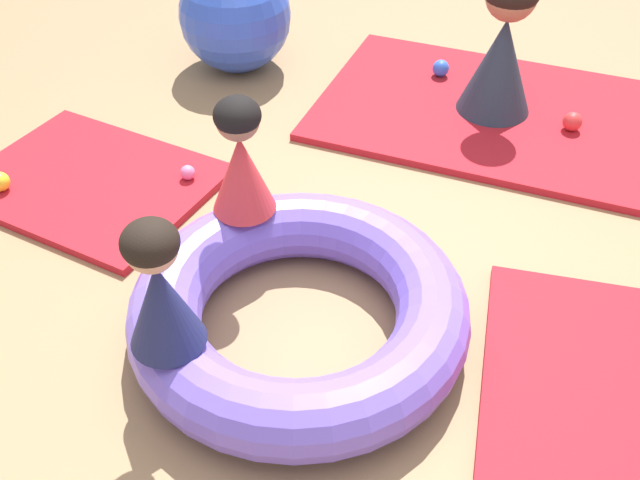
{
  "coord_description": "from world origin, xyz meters",
  "views": [
    {
      "loc": [
        0.7,
        -1.67,
        2.05
      ],
      "look_at": [
        -0.09,
        0.2,
        0.31
      ],
      "focal_mm": 40.92,
      "sensor_mm": 36.0,
      "label": 1
    }
  ],
  "objects_px": {
    "inflatable_cushion": "(299,310)",
    "play_ball_red": "(572,121)",
    "play_ball_pink": "(188,173)",
    "exercise_ball_large": "(235,16)",
    "child_in_red": "(241,157)",
    "play_ball_yellow": "(0,182)",
    "play_ball_blue": "(441,68)",
    "child_in_navy": "(159,287)",
    "adult_seated": "(503,45)"
  },
  "relations": [
    {
      "from": "child_in_navy",
      "to": "play_ball_yellow",
      "type": "height_order",
      "value": "child_in_navy"
    },
    {
      "from": "inflatable_cushion",
      "to": "play_ball_blue",
      "type": "bearing_deg",
      "value": 91.37
    },
    {
      "from": "play_ball_red",
      "to": "play_ball_pink",
      "type": "bearing_deg",
      "value": -144.49
    },
    {
      "from": "play_ball_red",
      "to": "play_ball_blue",
      "type": "relative_size",
      "value": 1.03
    },
    {
      "from": "inflatable_cushion",
      "to": "play_ball_red",
      "type": "bearing_deg",
      "value": 67.96
    },
    {
      "from": "inflatable_cushion",
      "to": "child_in_red",
      "type": "distance_m",
      "value": 0.61
    },
    {
      "from": "play_ball_yellow",
      "to": "child_in_navy",
      "type": "bearing_deg",
      "value": -26.08
    },
    {
      "from": "play_ball_red",
      "to": "play_ball_pink",
      "type": "relative_size",
      "value": 1.4
    },
    {
      "from": "child_in_navy",
      "to": "play_ball_red",
      "type": "relative_size",
      "value": 4.94
    },
    {
      "from": "inflatable_cushion",
      "to": "child_in_red",
      "type": "height_order",
      "value": "child_in_red"
    },
    {
      "from": "child_in_red",
      "to": "exercise_ball_large",
      "type": "height_order",
      "value": "child_in_red"
    },
    {
      "from": "child_in_red",
      "to": "play_ball_red",
      "type": "bearing_deg",
      "value": 40.56
    },
    {
      "from": "adult_seated",
      "to": "exercise_ball_large",
      "type": "relative_size",
      "value": 1.18
    },
    {
      "from": "play_ball_red",
      "to": "exercise_ball_large",
      "type": "distance_m",
      "value": 1.95
    },
    {
      "from": "play_ball_blue",
      "to": "play_ball_pink",
      "type": "bearing_deg",
      "value": -119.48
    },
    {
      "from": "play_ball_yellow",
      "to": "play_ball_red",
      "type": "relative_size",
      "value": 0.94
    },
    {
      "from": "play_ball_yellow",
      "to": "play_ball_pink",
      "type": "height_order",
      "value": "play_ball_yellow"
    },
    {
      "from": "adult_seated",
      "to": "child_in_red",
      "type": "bearing_deg",
      "value": 129.09
    },
    {
      "from": "child_in_navy",
      "to": "play_ball_blue",
      "type": "xyz_separation_m",
      "value": [
        0.23,
        2.5,
        -0.42
      ]
    },
    {
      "from": "play_ball_pink",
      "to": "play_ball_blue",
      "type": "bearing_deg",
      "value": 60.52
    },
    {
      "from": "child_in_red",
      "to": "play_ball_pink",
      "type": "height_order",
      "value": "child_in_red"
    },
    {
      "from": "child_in_red",
      "to": "play_ball_yellow",
      "type": "bearing_deg",
      "value": 170.05
    },
    {
      "from": "exercise_ball_large",
      "to": "play_ball_yellow",
      "type": "bearing_deg",
      "value": -104.48
    },
    {
      "from": "adult_seated",
      "to": "play_ball_yellow",
      "type": "bearing_deg",
      "value": 102.78
    },
    {
      "from": "exercise_ball_large",
      "to": "play_ball_pink",
      "type": "bearing_deg",
      "value": -73.56
    },
    {
      "from": "child_in_navy",
      "to": "exercise_ball_large",
      "type": "bearing_deg",
      "value": -88.44
    },
    {
      "from": "child_in_red",
      "to": "play_ball_red",
      "type": "xyz_separation_m",
      "value": [
        1.1,
        1.48,
        -0.42
      ]
    },
    {
      "from": "play_ball_pink",
      "to": "exercise_ball_large",
      "type": "distance_m",
      "value": 1.23
    },
    {
      "from": "child_in_red",
      "to": "play_ball_pink",
      "type": "bearing_deg",
      "value": 132.08
    },
    {
      "from": "play_ball_pink",
      "to": "exercise_ball_large",
      "type": "xyz_separation_m",
      "value": [
        -0.34,
        1.16,
        0.24
      ]
    },
    {
      "from": "exercise_ball_large",
      "to": "adult_seated",
      "type": "bearing_deg",
      "value": 1.13
    },
    {
      "from": "adult_seated",
      "to": "play_ball_red",
      "type": "relative_size",
      "value": 7.73
    },
    {
      "from": "exercise_ball_large",
      "to": "inflatable_cushion",
      "type": "bearing_deg",
      "value": -56.45
    },
    {
      "from": "child_in_navy",
      "to": "play_ball_pink",
      "type": "distance_m",
      "value": 1.29
    },
    {
      "from": "inflatable_cushion",
      "to": "play_ball_blue",
      "type": "relative_size",
      "value": 13.06
    },
    {
      "from": "play_ball_red",
      "to": "exercise_ball_large",
      "type": "height_order",
      "value": "exercise_ball_large"
    },
    {
      "from": "play_ball_blue",
      "to": "exercise_ball_large",
      "type": "height_order",
      "value": "exercise_ball_large"
    },
    {
      "from": "play_ball_yellow",
      "to": "child_in_red",
      "type": "bearing_deg",
      "value": 2.92
    },
    {
      "from": "play_ball_red",
      "to": "play_ball_pink",
      "type": "xyz_separation_m",
      "value": [
        -1.59,
        -1.14,
        -0.01
      ]
    },
    {
      "from": "child_in_navy",
      "to": "play_ball_red",
      "type": "bearing_deg",
      "value": -135.73
    },
    {
      "from": "play_ball_yellow",
      "to": "play_ball_red",
      "type": "xyz_separation_m",
      "value": [
        2.34,
        1.55,
        0.0
      ]
    },
    {
      "from": "child_in_red",
      "to": "play_ball_yellow",
      "type": "relative_size",
      "value": 5.31
    },
    {
      "from": "adult_seated",
      "to": "play_ball_yellow",
      "type": "distance_m",
      "value": 2.52
    },
    {
      "from": "play_ball_yellow",
      "to": "exercise_ball_large",
      "type": "relative_size",
      "value": 0.14
    },
    {
      "from": "inflatable_cushion",
      "to": "play_ball_pink",
      "type": "height_order",
      "value": "inflatable_cushion"
    },
    {
      "from": "play_ball_blue",
      "to": "play_ball_pink",
      "type": "distance_m",
      "value": 1.66
    },
    {
      "from": "adult_seated",
      "to": "play_ball_pink",
      "type": "distance_m",
      "value": 1.7
    },
    {
      "from": "inflatable_cushion",
      "to": "adult_seated",
      "type": "xyz_separation_m",
      "value": [
        0.31,
        1.85,
        0.27
      ]
    },
    {
      "from": "child_in_red",
      "to": "play_ball_blue",
      "type": "distance_m",
      "value": 1.86
    },
    {
      "from": "play_ball_yellow",
      "to": "exercise_ball_large",
      "type": "bearing_deg",
      "value": 75.52
    }
  ]
}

